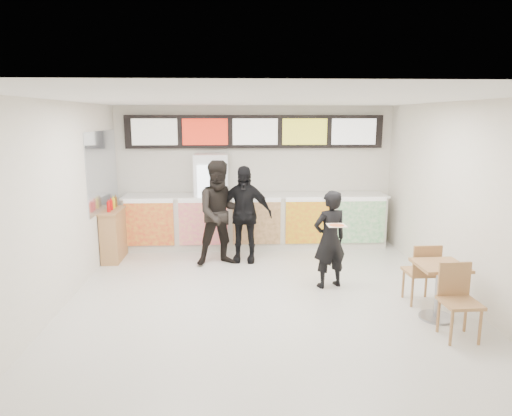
{
  "coord_description": "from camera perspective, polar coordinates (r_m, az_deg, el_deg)",
  "views": [
    {
      "loc": [
        -0.45,
        -6.44,
        2.77
      ],
      "look_at": [
        -0.09,
        1.2,
        1.23
      ],
      "focal_mm": 32.0,
      "sensor_mm": 36.0,
      "label": 1
    }
  ],
  "objects": [
    {
      "name": "floor",
      "position": [
        7.02,
        1.2,
        -11.84
      ],
      "size": [
        7.0,
        7.0,
        0.0
      ],
      "primitive_type": "plane",
      "color": "beige",
      "rests_on": "ground"
    },
    {
      "name": "ceiling",
      "position": [
        6.46,
        1.31,
        13.43
      ],
      "size": [
        7.0,
        7.0,
        0.0
      ],
      "primitive_type": "plane",
      "rotation": [
        3.14,
        0.0,
        0.0
      ],
      "color": "white",
      "rests_on": "wall_back"
    },
    {
      "name": "wall_back",
      "position": [
        10.03,
        -0.14,
        4.11
      ],
      "size": [
        6.0,
        0.0,
        6.0
      ],
      "primitive_type": "plane",
      "rotation": [
        1.57,
        0.0,
        0.0
      ],
      "color": "silver",
      "rests_on": "floor"
    },
    {
      "name": "wall_left",
      "position": [
        7.04,
        -23.9,
        0.01
      ],
      "size": [
        0.0,
        7.0,
        7.0
      ],
      "primitive_type": "plane",
      "rotation": [
        1.57,
        0.0,
        1.57
      ],
      "color": "silver",
      "rests_on": "floor"
    },
    {
      "name": "wall_right",
      "position": [
        7.42,
        25.05,
        0.45
      ],
      "size": [
        0.0,
        7.0,
        7.0
      ],
      "primitive_type": "plane",
      "rotation": [
        1.57,
        0.0,
        -1.57
      ],
      "color": "silver",
      "rests_on": "floor"
    },
    {
      "name": "service_counter",
      "position": [
        9.79,
        -0.03,
        -1.59
      ],
      "size": [
        5.56,
        0.77,
        1.14
      ],
      "color": "silver",
      "rests_on": "floor"
    },
    {
      "name": "menu_board",
      "position": [
        9.87,
        -0.12,
        9.52
      ],
      "size": [
        5.5,
        0.14,
        0.7
      ],
      "color": "black",
      "rests_on": "wall_back"
    },
    {
      "name": "drinks_fridge",
      "position": [
        9.72,
        -5.55,
        0.85
      ],
      "size": [
        0.7,
        0.67,
        2.0
      ],
      "color": "white",
      "rests_on": "floor"
    },
    {
      "name": "mirror_panel",
      "position": [
        9.3,
        -18.61,
        4.49
      ],
      "size": [
        0.01,
        2.0,
        1.5
      ],
      "primitive_type": "cube",
      "color": "#B2B7BF",
      "rests_on": "wall_left"
    },
    {
      "name": "customer_main",
      "position": [
        7.52,
        9.2,
        -3.89
      ],
      "size": [
        0.68,
        0.56,
        1.61
      ],
      "primitive_type": "imported",
      "rotation": [
        0.0,
        0.0,
        3.48
      ],
      "color": "black",
      "rests_on": "floor"
    },
    {
      "name": "customer_left",
      "position": [
        8.54,
        -4.41,
        -0.68
      ],
      "size": [
        1.11,
        0.95,
        1.98
      ],
      "primitive_type": "imported",
      "rotation": [
        0.0,
        0.0,
        0.23
      ],
      "color": "black",
      "rests_on": "floor"
    },
    {
      "name": "customer_mid",
      "position": [
        8.74,
        -1.58,
        -0.76
      ],
      "size": [
        1.15,
        0.6,
        1.86
      ],
      "primitive_type": "imported",
      "rotation": [
        0.0,
        0.0,
        -0.14
      ],
      "color": "black",
      "rests_on": "floor"
    },
    {
      "name": "pizza_slice",
      "position": [
        7.01,
        10.04,
        -2.09
      ],
      "size": [
        0.36,
        0.36,
        0.02
      ],
      "color": "beige",
      "rests_on": "customer_main"
    },
    {
      "name": "cafe_table",
      "position": [
        6.82,
        21.9,
        -8.45
      ],
      "size": [
        0.65,
        1.62,
        0.94
      ],
      "rotation": [
        0.0,
        0.0,
        0.03
      ],
      "color": "#A06E49",
      "rests_on": "floor"
    },
    {
      "name": "condiment_ledge",
      "position": [
        9.35,
        -17.36,
        -3.13
      ],
      "size": [
        0.36,
        0.9,
        1.19
      ],
      "color": "#A06E49",
      "rests_on": "floor"
    }
  ]
}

